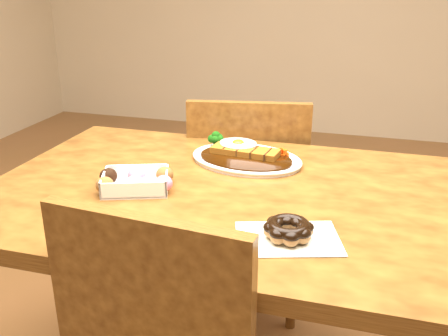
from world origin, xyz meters
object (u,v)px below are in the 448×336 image
(chair_far, at_px, (249,198))
(pon_de_ring, at_px, (288,230))
(table, at_px, (227,225))
(donut_box, at_px, (136,181))
(katsu_curry_plate, at_px, (245,156))

(chair_far, height_order, pon_de_ring, chair_far)
(chair_far, xyz_separation_m, pon_de_ring, (0.25, -0.74, 0.29))
(pon_de_ring, bearing_deg, table, 131.85)
(donut_box, xyz_separation_m, pon_de_ring, (0.40, -0.14, -0.00))
(donut_box, height_order, pon_de_ring, donut_box)
(katsu_curry_plate, bearing_deg, chair_far, 100.63)
(table, relative_size, donut_box, 6.14)
(katsu_curry_plate, height_order, pon_de_ring, katsu_curry_plate)
(chair_far, bearing_deg, donut_box, 65.74)
(donut_box, relative_size, pon_de_ring, 0.81)
(donut_box, bearing_deg, chair_far, 75.93)
(katsu_curry_plate, xyz_separation_m, donut_box, (-0.21, -0.27, 0.01))
(chair_far, relative_size, donut_box, 4.45)
(chair_far, bearing_deg, table, 87.09)
(table, bearing_deg, donut_box, -164.19)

